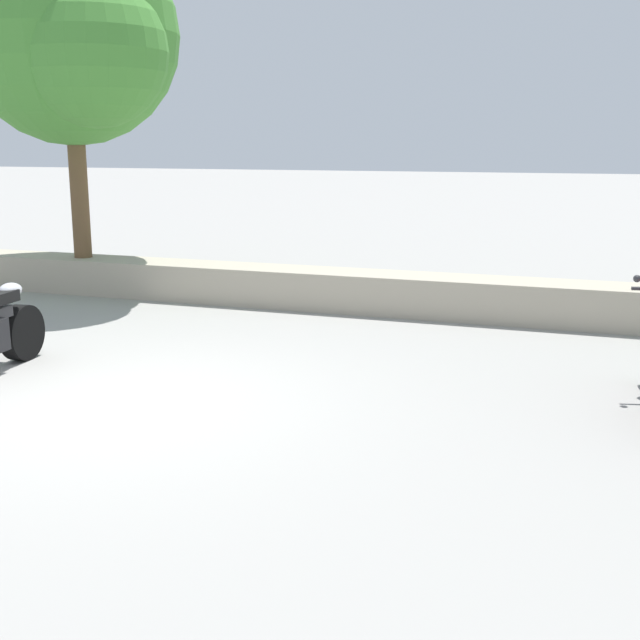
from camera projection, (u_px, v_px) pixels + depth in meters
name	position (u px, v px, depth m)	size (l,w,h in m)	color
ground_plane	(112.00, 402.00, 7.53)	(120.00, 120.00, 0.00)	gray
stone_wall	(296.00, 287.00, 11.90)	(36.00, 0.80, 0.55)	#A89E89
leafy_tree_far_left	(74.00, 38.00, 12.16)	(3.50, 3.34, 5.09)	brown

